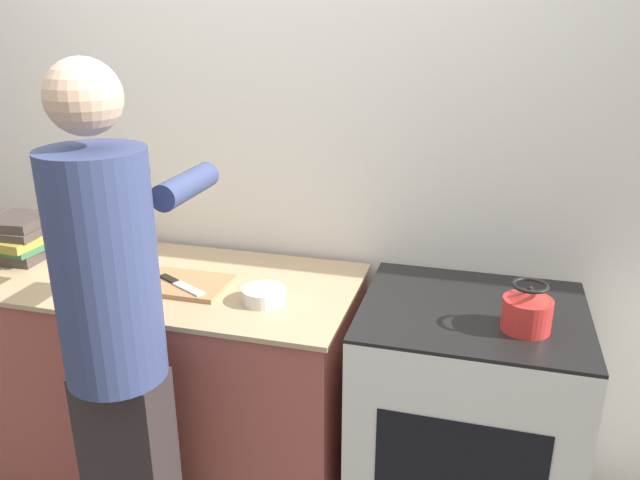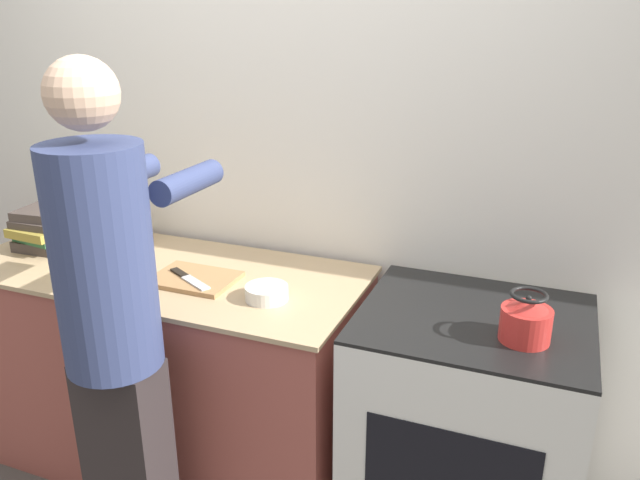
% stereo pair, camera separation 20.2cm
% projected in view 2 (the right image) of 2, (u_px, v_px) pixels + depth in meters
% --- Properties ---
extents(wall_back, '(8.00, 0.05, 2.60)m').
position_uv_depth(wall_back, '(292.00, 153.00, 2.51)').
color(wall_back, white).
rests_on(wall_back, ground_plane).
extents(counter, '(1.61, 0.69, 0.89)m').
position_uv_depth(counter, '(169.00, 367.00, 2.60)').
color(counter, '#9E4C42').
rests_on(counter, ground_plane).
extents(oven, '(0.73, 0.64, 0.92)m').
position_uv_depth(oven, '(464.00, 435.00, 2.16)').
color(oven, silver).
rests_on(oven, ground_plane).
extents(person, '(0.33, 0.57, 1.73)m').
position_uv_depth(person, '(114.00, 321.00, 1.89)').
color(person, '#2B2424').
rests_on(person, ground_plane).
extents(cutting_board, '(0.31, 0.23, 0.02)m').
position_uv_depth(cutting_board, '(194.00, 279.00, 2.33)').
color(cutting_board, '#A87A4C').
rests_on(cutting_board, counter).
extents(knife, '(0.23, 0.14, 0.01)m').
position_uv_depth(knife, '(188.00, 278.00, 2.30)').
color(knife, silver).
rests_on(knife, cutting_board).
extents(kettle, '(0.15, 0.15, 0.15)m').
position_uv_depth(kettle, '(526.00, 320.00, 1.83)').
color(kettle, red).
rests_on(kettle, oven).
extents(bowl_prep, '(0.15, 0.15, 0.05)m').
position_uv_depth(bowl_prep, '(267.00, 293.00, 2.17)').
color(bowl_prep, silver).
rests_on(bowl_prep, counter).
extents(canister_jar, '(0.13, 0.13, 0.15)m').
position_uv_depth(canister_jar, '(128.00, 228.00, 2.67)').
color(canister_jar, '#756047').
rests_on(canister_jar, counter).
extents(book_stack, '(0.24, 0.29, 0.18)m').
position_uv_depth(book_stack, '(48.00, 228.00, 2.64)').
color(book_stack, '#423833').
rests_on(book_stack, counter).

